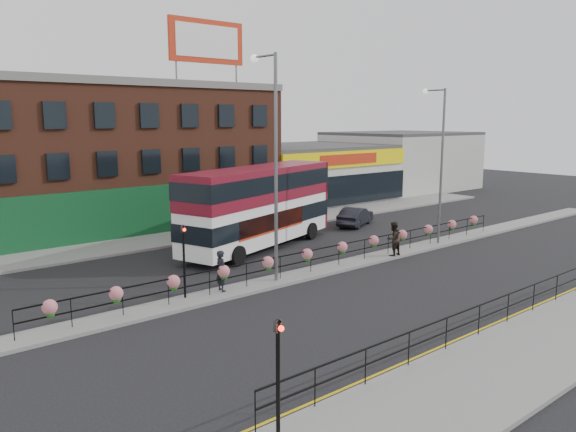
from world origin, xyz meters
TOP-DOWN VIEW (x-y plane):
  - ground at (0.00, 0.00)m, footprint 120.00×120.00m
  - south_pavement at (0.00, -12.00)m, footprint 60.00×4.00m
  - north_pavement at (0.00, 12.00)m, footprint 60.00×4.00m
  - median at (0.00, 0.00)m, footprint 60.00×1.60m
  - yellow_line_inner at (0.00, -9.70)m, footprint 60.00×0.10m
  - yellow_line_outer at (0.00, -9.88)m, footprint 60.00×0.10m
  - brick_building at (-4.00, 19.96)m, footprint 25.00×12.21m
  - supermarket at (16.00, 19.90)m, footprint 15.00×12.25m
  - warehouse_east at (30.75, 20.00)m, footprint 14.50×12.00m
  - billboard at (2.50, 14.99)m, footprint 6.00×0.29m
  - median_railing at (-0.00, 0.00)m, footprint 30.04×0.56m
  - south_railing at (-2.00, -10.10)m, footprint 20.04×0.05m
  - double_decker_bus at (0.55, 6.34)m, footprint 12.50×6.48m
  - car at (10.36, 7.63)m, footprint 4.61×5.30m
  - pedestrian_a at (-6.26, 0.18)m, footprint 0.75×0.54m
  - pedestrian_b at (4.84, -0.48)m, footprint 0.95×0.74m
  - lamp_column_west at (-3.30, 0.20)m, footprint 0.38×1.87m
  - lamp_column_east at (9.57, 0.07)m, footprint 0.34×1.66m
  - traffic_light_south at (-12.00, -11.01)m, footprint 0.15×0.28m
  - traffic_light_median at (-8.00, 0.39)m, footprint 0.15×0.28m

SIDE VIEW (x-z plane):
  - ground at x=0.00m, z-range 0.00..0.00m
  - yellow_line_inner at x=0.00m, z-range 0.00..0.01m
  - yellow_line_outer at x=0.00m, z-range 0.00..0.01m
  - south_pavement at x=0.00m, z-range 0.00..0.15m
  - north_pavement at x=0.00m, z-range 0.00..0.15m
  - median at x=0.00m, z-range 0.00..0.15m
  - car at x=10.36m, z-range 0.00..1.39m
  - south_railing at x=-2.00m, z-range 0.40..1.52m
  - median_railing at x=0.00m, z-range 0.43..1.66m
  - pedestrian_a at x=-6.26m, z-range 0.15..2.03m
  - pedestrian_b at x=4.84m, z-range 0.15..2.09m
  - traffic_light_south at x=-12.00m, z-range 0.64..4.29m
  - traffic_light_median at x=-8.00m, z-range 0.64..4.29m
  - supermarket at x=16.00m, z-range 0.00..5.30m
  - double_decker_bus at x=0.55m, z-range 0.56..5.51m
  - warehouse_east at x=30.75m, z-range 0.00..6.30m
  - brick_building at x=-4.00m, z-range -0.02..10.28m
  - lamp_column_east at x=9.57m, z-range 1.03..10.50m
  - lamp_column_west at x=-3.30m, z-range 1.14..11.78m
  - billboard at x=2.50m, z-range 10.98..15.38m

